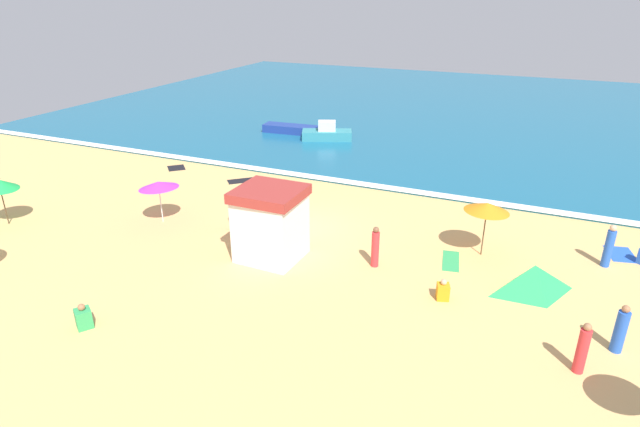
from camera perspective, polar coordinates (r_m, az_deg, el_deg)
ground_plane at (r=23.65m, az=-2.00°, el=-1.56°), size 60.00×60.00×0.00m
ocean_water at (r=49.23m, az=12.44°, el=11.16°), size 60.00×44.00×0.10m
wave_breaker_foam at (r=28.99m, az=3.37°, el=3.42°), size 57.00×0.70×0.01m
lifeguard_cabana at (r=20.59m, az=-5.39°, el=-1.05°), size 2.50×2.37×2.91m
beach_umbrella_2 at (r=21.47m, az=17.68°, el=0.64°), size 2.48×2.48×2.29m
beach_umbrella_4 at (r=24.69m, az=-17.12°, el=2.98°), size 2.31×2.30×2.02m
beach_tent at (r=19.98m, az=22.11°, el=-6.61°), size 2.75×2.51×1.10m
beachgoer_0 at (r=18.79m, az=13.19°, el=-8.17°), size 0.53×0.53×0.77m
beachgoer_1 at (r=16.62m, az=26.57°, el=-13.03°), size 0.38×0.38×1.60m
beachgoer_2 at (r=26.03m, az=-3.17°, el=1.69°), size 0.58×0.58×0.89m
beachgoer_3 at (r=22.94m, az=28.86°, el=-3.17°), size 0.37×0.37×1.74m
beachgoer_5 at (r=18.00m, az=29.80°, el=-10.92°), size 0.40×0.40×1.57m
beachgoer_6 at (r=20.24m, az=6.02°, el=-3.69°), size 0.39×0.39×1.66m
beachgoer_7 at (r=18.49m, az=-24.28°, el=-10.26°), size 0.65×0.65×0.85m
beachgoer_8 at (r=23.48m, az=-9.23°, el=0.12°), size 0.46×0.46×1.72m
beach_towel_0 at (r=21.47m, az=14.01°, el=-5.01°), size 0.93×1.82×0.01m
beach_towel_1 at (r=24.57m, az=29.85°, el=-3.86°), size 1.28×1.61×0.01m
beach_towel_2 at (r=32.76m, az=-15.32°, el=4.80°), size 1.46×1.47×0.01m
beach_towel_3 at (r=29.78m, az=-8.30°, el=3.56°), size 1.81×1.74×0.01m
small_boat_0 at (r=39.23m, az=-3.23°, el=9.15°), size 4.09×1.52×0.57m
small_boat_1 at (r=37.31m, az=0.75°, el=8.69°), size 3.72×2.60×1.31m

